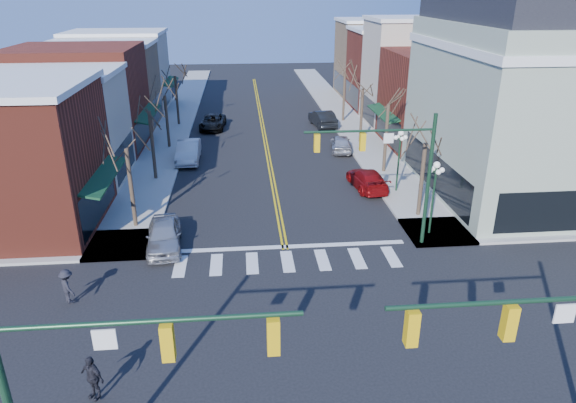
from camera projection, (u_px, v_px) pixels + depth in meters
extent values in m
plane|color=black|center=(302.00, 338.00, 20.38)|extent=(160.00, 160.00, 0.00)
cube|color=#9E9B93|center=(153.00, 174.00, 37.99)|extent=(3.50, 70.00, 0.15)
cube|color=#9E9B93|center=(384.00, 167.00, 39.46)|extent=(3.50, 70.00, 0.15)
cube|color=#BAAD99|center=(48.00, 130.00, 35.54)|extent=(10.00, 7.00, 7.50)
cube|color=maroon|center=(79.00, 100.00, 42.70)|extent=(10.00, 9.00, 8.50)
cube|color=#9D7C57|center=(104.00, 86.00, 50.41)|extent=(10.00, 7.50, 7.80)
cube|color=#BAAD99|center=(120.00, 72.00, 57.45)|extent=(10.00, 8.00, 8.20)
cube|color=maroon|center=(447.00, 100.00, 43.80)|extent=(10.00, 8.50, 8.00)
cube|color=#BAAD99|center=(419.00, 74.00, 50.54)|extent=(10.00, 7.00, 10.00)
cube|color=maroon|center=(396.00, 70.00, 57.72)|extent=(10.00, 8.00, 8.50)
cube|color=#9D7C57|center=(379.00, 59.00, 64.97)|extent=(10.00, 8.00, 9.00)
cube|color=#96A48D|center=(531.00, 112.00, 32.97)|extent=(12.00, 14.00, 11.00)
cube|color=white|center=(543.00, 45.00, 31.39)|extent=(12.25, 14.25, 0.50)
cube|color=black|center=(551.00, 5.00, 30.50)|extent=(11.40, 13.40, 1.80)
cylinder|color=#14331E|center=(150.00, 321.00, 10.76)|extent=(6.50, 0.12, 0.12)
cube|color=gold|center=(168.00, 342.00, 11.00)|extent=(0.28, 0.28, 0.90)
cube|color=gold|center=(273.00, 336.00, 11.19)|extent=(0.28, 0.28, 0.90)
cylinder|color=#14331E|center=(527.00, 301.00, 11.46)|extent=(6.50, 0.12, 0.12)
cube|color=gold|center=(509.00, 322.00, 11.65)|extent=(0.28, 0.28, 0.90)
cube|color=gold|center=(412.00, 328.00, 11.46)|extent=(0.28, 0.28, 0.90)
cylinder|color=#14331E|center=(428.00, 182.00, 26.42)|extent=(0.20, 0.20, 7.20)
cylinder|color=#14331E|center=(370.00, 131.00, 25.06)|extent=(6.50, 0.12, 0.12)
cube|color=gold|center=(363.00, 142.00, 25.25)|extent=(0.28, 0.28, 0.90)
cube|color=gold|center=(317.00, 143.00, 25.05)|extent=(0.28, 0.28, 0.90)
cylinder|color=#14331E|center=(433.00, 202.00, 28.11)|extent=(0.12, 0.12, 4.00)
sphere|color=white|center=(437.00, 165.00, 27.28)|extent=(0.36, 0.36, 0.36)
cylinder|color=#14331E|center=(398.00, 164.00, 34.08)|extent=(0.12, 0.12, 4.00)
sphere|color=white|center=(401.00, 133.00, 33.25)|extent=(0.36, 0.36, 0.36)
cylinder|color=#382B21|center=(131.00, 189.00, 28.86)|extent=(0.24, 0.24, 4.76)
cylinder|color=#382B21|center=(153.00, 146.00, 36.15)|extent=(0.24, 0.24, 5.04)
cylinder|color=#382B21|center=(167.00, 122.00, 43.60)|extent=(0.24, 0.24, 4.55)
cylinder|color=#382B21|center=(177.00, 101.00, 50.88)|extent=(0.24, 0.24, 4.90)
cylinder|color=#382B21|center=(422.00, 181.00, 30.30)|extent=(0.24, 0.24, 4.62)
cylinder|color=#382B21|center=(386.00, 139.00, 37.55)|extent=(0.24, 0.24, 5.18)
cylinder|color=#382B21|center=(361.00, 117.00, 44.96)|extent=(0.24, 0.24, 4.83)
cylinder|color=#382B21|center=(344.00, 98.00, 52.29)|extent=(0.24, 0.24, 4.97)
imported|color=#A7A7AC|center=(164.00, 235.00, 27.18)|extent=(2.20, 4.56, 1.50)
imported|color=silver|center=(188.00, 151.00, 40.84)|extent=(1.74, 4.94, 1.63)
imported|color=black|center=(213.00, 122.00, 50.29)|extent=(2.61, 5.03, 1.35)
imported|color=maroon|center=(367.00, 179.00, 35.30)|extent=(2.35, 4.85, 1.36)
imported|color=#B5B5BA|center=(341.00, 143.00, 43.38)|extent=(2.11, 4.26, 1.40)
imported|color=black|center=(323.00, 118.00, 51.04)|extent=(2.37, 5.15, 1.64)
imported|color=black|center=(92.00, 377.00, 16.94)|extent=(1.03, 0.87, 1.66)
imported|color=black|center=(67.00, 286.00, 22.17)|extent=(1.10, 1.16, 1.58)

